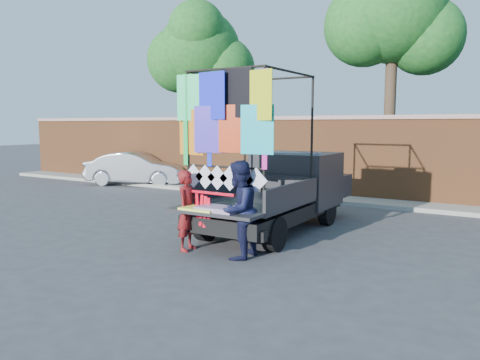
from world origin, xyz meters
The scene contains 10 objects.
ground centered at (0.00, 0.00, 0.00)m, with size 90.00×90.00×0.00m, color #38383A.
brick_wall centered at (0.00, 7.00, 1.33)m, with size 30.00×0.45×2.61m.
curb centered at (0.00, 6.30, 0.06)m, with size 30.00×1.20×0.12m, color gray.
tree_left centered at (-6.48, 8.12, 5.12)m, with size 4.20×3.30×7.05m.
tree_mid centered at (1.02, 8.12, 5.70)m, with size 4.20×3.30×7.73m.
pickup_truck centered at (0.16, 2.36, 0.84)m, with size 2.11×5.29×3.33m.
sedan centered at (-7.96, 6.01, 0.64)m, with size 1.35×3.86×1.27m, color silver.
woman centered at (-0.49, -0.48, 0.75)m, with size 0.55×0.36×1.50m, color maroon.
man centered at (0.60, -0.46, 0.86)m, with size 0.84×0.65×1.72m, color #151836.
streamer_bundle centered at (-0.05, -0.48, 0.92)m, with size 0.99×0.11×0.68m.
Camera 1 is at (4.78, -7.27, 2.34)m, focal length 35.00 mm.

